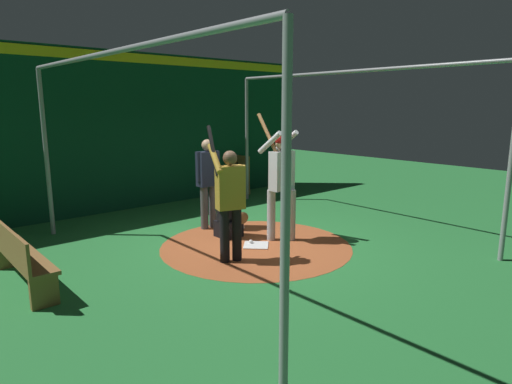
{
  "coord_description": "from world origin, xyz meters",
  "views": [
    {
      "loc": [
        5.45,
        -4.8,
        2.39
      ],
      "look_at": [
        0.0,
        0.0,
        0.95
      ],
      "focal_mm": 30.76,
      "sensor_mm": 36.0,
      "label": 1
    }
  ],
  "objects_px": {
    "batter": "(281,174)",
    "umpire": "(208,179)",
    "bat_rack": "(239,175)",
    "baseball_2": "(270,228)",
    "bench": "(18,254)",
    "visitor": "(230,198)",
    "catcher": "(230,217)",
    "baseball_0": "(251,242)",
    "home_plate": "(256,245)",
    "baseball_1": "(243,227)"
  },
  "relations": [
    {
      "from": "batter",
      "to": "umpire",
      "type": "height_order",
      "value": "batter"
    },
    {
      "from": "bat_rack",
      "to": "baseball_2",
      "type": "distance_m",
      "value": 3.89
    },
    {
      "from": "bench",
      "to": "baseball_2",
      "type": "relative_size",
      "value": 27.02
    },
    {
      "from": "umpire",
      "to": "visitor",
      "type": "relative_size",
      "value": 0.84
    },
    {
      "from": "visitor",
      "to": "catcher",
      "type": "bearing_deg",
      "value": 159.87
    },
    {
      "from": "umpire",
      "to": "baseball_2",
      "type": "distance_m",
      "value": 1.54
    },
    {
      "from": "visitor",
      "to": "bench",
      "type": "relative_size",
      "value": 1.05
    },
    {
      "from": "batter",
      "to": "catcher",
      "type": "bearing_deg",
      "value": -142.07
    },
    {
      "from": "catcher",
      "to": "baseball_0",
      "type": "relative_size",
      "value": 13.31
    },
    {
      "from": "baseball_2",
      "to": "bat_rack",
      "type": "bearing_deg",
      "value": 149.79
    },
    {
      "from": "bat_rack",
      "to": "home_plate",
      "type": "bearing_deg",
      "value": -35.62
    },
    {
      "from": "visitor",
      "to": "baseball_1",
      "type": "bearing_deg",
      "value": 151.9
    },
    {
      "from": "baseball_2",
      "to": "baseball_0",
      "type": "bearing_deg",
      "value": -63.83
    },
    {
      "from": "bench",
      "to": "baseball_1",
      "type": "distance_m",
      "value": 4.01
    },
    {
      "from": "home_plate",
      "to": "baseball_2",
      "type": "bearing_deg",
      "value": 122.98
    },
    {
      "from": "visitor",
      "to": "umpire",
      "type": "bearing_deg",
      "value": 172.24
    },
    {
      "from": "baseball_2",
      "to": "home_plate",
      "type": "bearing_deg",
      "value": -57.02
    },
    {
      "from": "umpire",
      "to": "bat_rack",
      "type": "xyz_separation_m",
      "value": [
        -2.41,
        2.73,
        -0.5
      ]
    },
    {
      "from": "baseball_2",
      "to": "bench",
      "type": "bearing_deg",
      "value": -93.34
    },
    {
      "from": "bench",
      "to": "baseball_0",
      "type": "bearing_deg",
      "value": 79.21
    },
    {
      "from": "bench",
      "to": "home_plate",
      "type": "bearing_deg",
      "value": 77.21
    },
    {
      "from": "batter",
      "to": "visitor",
      "type": "bearing_deg",
      "value": -78.89
    },
    {
      "from": "bench",
      "to": "batter",
      "type": "bearing_deg",
      "value": 78.46
    },
    {
      "from": "baseball_0",
      "to": "baseball_2",
      "type": "xyz_separation_m",
      "value": [
        -0.41,
        0.84,
        0.0
      ]
    },
    {
      "from": "bat_rack",
      "to": "baseball_1",
      "type": "relative_size",
      "value": 14.2
    },
    {
      "from": "visitor",
      "to": "home_plate",
      "type": "bearing_deg",
      "value": 128.43
    },
    {
      "from": "baseball_0",
      "to": "bat_rack",
      "type": "bearing_deg",
      "value": 143.4
    },
    {
      "from": "umpire",
      "to": "baseball_0",
      "type": "xyz_separation_m",
      "value": [
        1.34,
        -0.06,
        -0.94
      ]
    },
    {
      "from": "visitor",
      "to": "baseball_1",
      "type": "distance_m",
      "value": 2.01
    },
    {
      "from": "batter",
      "to": "baseball_0",
      "type": "xyz_separation_m",
      "value": [
        -0.16,
        -0.57,
        -1.16
      ]
    },
    {
      "from": "bench",
      "to": "umpire",
      "type": "bearing_deg",
      "value": 100.73
    },
    {
      "from": "baseball_0",
      "to": "bench",
      "type": "bearing_deg",
      "value": -100.79
    },
    {
      "from": "catcher",
      "to": "umpire",
      "type": "relative_size",
      "value": 0.56
    },
    {
      "from": "home_plate",
      "to": "umpire",
      "type": "height_order",
      "value": "umpire"
    },
    {
      "from": "home_plate",
      "to": "catcher",
      "type": "height_order",
      "value": "catcher"
    },
    {
      "from": "home_plate",
      "to": "bat_rack",
      "type": "relative_size",
      "value": 0.4
    },
    {
      "from": "bat_rack",
      "to": "baseball_1",
      "type": "xyz_separation_m",
      "value": [
        2.96,
        -2.31,
        -0.45
      ]
    },
    {
      "from": "batter",
      "to": "baseball_1",
      "type": "bearing_deg",
      "value": -174.69
    },
    {
      "from": "visitor",
      "to": "baseball_2",
      "type": "distance_m",
      "value": 2.07
    },
    {
      "from": "bat_rack",
      "to": "baseball_0",
      "type": "bearing_deg",
      "value": -36.6
    },
    {
      "from": "catcher",
      "to": "baseball_0",
      "type": "bearing_deg",
      "value": 0.83
    },
    {
      "from": "batter",
      "to": "visitor",
      "type": "relative_size",
      "value": 1.08
    },
    {
      "from": "bench",
      "to": "baseball_0",
      "type": "height_order",
      "value": "bench"
    },
    {
      "from": "bat_rack",
      "to": "baseball_2",
      "type": "relative_size",
      "value": 14.2
    },
    {
      "from": "baseball_1",
      "to": "batter",
      "type": "bearing_deg",
      "value": 5.31
    },
    {
      "from": "baseball_0",
      "to": "batter",
      "type": "bearing_deg",
      "value": 73.92
    },
    {
      "from": "umpire",
      "to": "bat_rack",
      "type": "relative_size",
      "value": 1.67
    },
    {
      "from": "umpire",
      "to": "baseball_2",
      "type": "xyz_separation_m",
      "value": [
        0.93,
        0.79,
        -0.94
      ]
    },
    {
      "from": "umpire",
      "to": "bench",
      "type": "height_order",
      "value": "umpire"
    },
    {
      "from": "bench",
      "to": "baseball_0",
      "type": "xyz_separation_m",
      "value": [
        0.67,
        3.51,
        -0.41
      ]
    }
  ]
}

